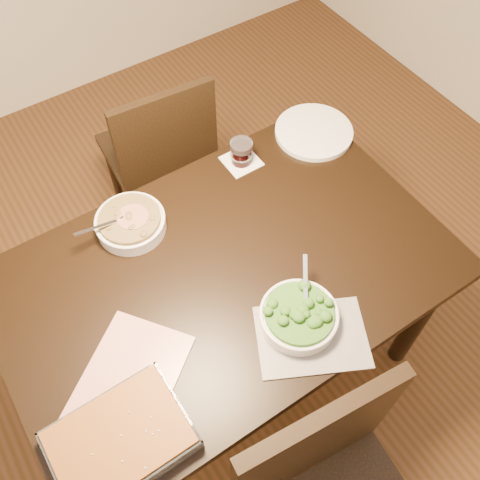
% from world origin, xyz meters
% --- Properties ---
extents(ground, '(4.00, 4.00, 0.00)m').
position_xyz_m(ground, '(0.00, 0.00, 0.00)').
color(ground, '#432B13').
rests_on(ground, ground).
extents(table, '(1.40, 0.90, 0.75)m').
position_xyz_m(table, '(0.00, 0.00, 0.65)').
color(table, black).
rests_on(table, ground).
extents(magazine_a, '(0.43, 0.41, 0.01)m').
position_xyz_m(magazine_a, '(-0.41, -0.15, 0.75)').
color(magazine_a, '#BE3637').
rests_on(magazine_a, table).
extents(magazine_b, '(0.38, 0.34, 0.01)m').
position_xyz_m(magazine_b, '(0.09, -0.33, 0.75)').
color(magazine_b, '#24242B').
rests_on(magazine_b, table).
extents(coaster, '(0.12, 0.12, 0.00)m').
position_xyz_m(coaster, '(0.30, 0.36, 0.75)').
color(coaster, white).
rests_on(coaster, table).
extents(stew_bowl, '(0.26, 0.23, 0.09)m').
position_xyz_m(stew_bowl, '(-0.17, 0.31, 0.78)').
color(stew_bowl, white).
rests_on(stew_bowl, table).
extents(broccoli_bowl, '(0.23, 0.24, 0.09)m').
position_xyz_m(broccoli_bowl, '(0.09, -0.26, 0.78)').
color(broccoli_bowl, white).
rests_on(broccoli_bowl, table).
extents(baking_dish, '(0.35, 0.25, 0.06)m').
position_xyz_m(baking_dish, '(-0.50, -0.29, 0.78)').
color(baking_dish, silver).
rests_on(baking_dish, table).
extents(wine_tumbler, '(0.08, 0.08, 0.09)m').
position_xyz_m(wine_tumbler, '(0.30, 0.36, 0.80)').
color(wine_tumbler, black).
rests_on(wine_tumbler, coaster).
extents(dinner_plate, '(0.29, 0.29, 0.02)m').
position_xyz_m(dinner_plate, '(0.60, 0.32, 0.76)').
color(dinner_plate, white).
rests_on(dinner_plate, table).
extents(chair_far, '(0.45, 0.45, 0.89)m').
position_xyz_m(chair_far, '(0.16, 0.78, 0.50)').
color(chair_far, black).
rests_on(chair_far, ground).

